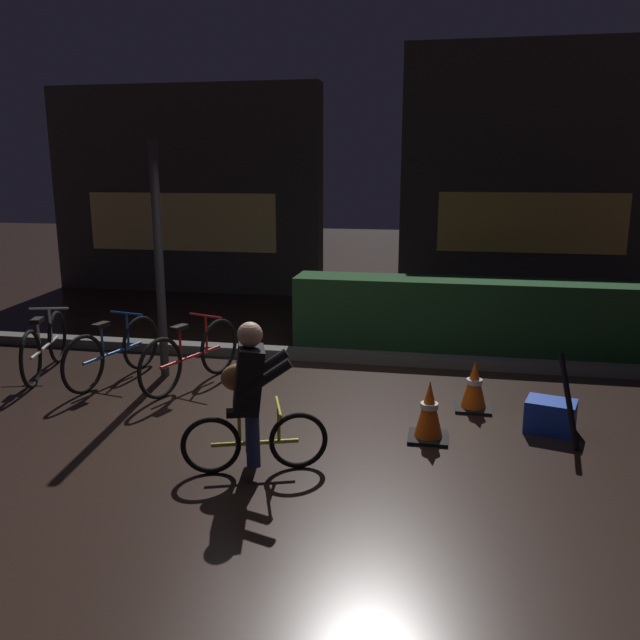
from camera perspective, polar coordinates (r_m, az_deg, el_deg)
name	(u,v)px	position (r m, az deg, el deg)	size (l,w,h in m)	color
ground_plane	(288,424)	(6.44, -2.80, -8.95)	(40.00, 40.00, 0.00)	black
sidewalk_curb	(328,355)	(8.46, 0.73, -3.06)	(12.00, 0.24, 0.12)	#56544F
hedge_row	(472,315)	(9.11, 12.98, 0.46)	(4.80, 0.70, 0.94)	#214723
storefront_left	(185,191)	(13.29, -11.54, 10.86)	(5.35, 0.54, 3.91)	#383330
storefront_right	(533,173)	(13.07, 17.89, 11.99)	(4.82, 0.54, 4.61)	#383330
street_post	(159,262)	(7.77, -13.72, 4.87)	(0.10, 0.10, 2.70)	#2D2D33
parked_bike_leftmost	(45,346)	(8.48, -22.66, -2.08)	(0.54, 1.58, 0.75)	black
parked_bike_left_mid	(113,352)	(7.95, -17.40, -2.62)	(0.48, 1.60, 0.75)	black
parked_bike_center_left	(191,356)	(7.56, -11.04, -3.03)	(0.60, 1.58, 0.76)	black
traffic_cone_near	(429,411)	(6.09, 9.39, -7.76)	(0.36, 0.36, 0.56)	black
traffic_cone_far	(474,386)	(6.90, 13.16, -5.58)	(0.36, 0.36, 0.51)	black
blue_crate	(550,416)	(6.58, 19.26, -7.82)	(0.44, 0.32, 0.30)	#193DB7
cyclist	(251,397)	(5.33, -6.01, -6.59)	(1.14, 0.50, 1.25)	black
closed_umbrella	(569,401)	(6.28, 20.67, -6.53)	(0.05, 0.05, 0.85)	black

